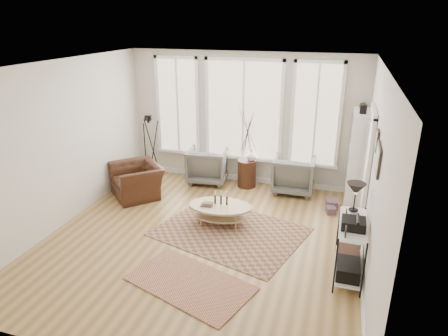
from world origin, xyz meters
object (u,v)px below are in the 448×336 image
(low_shelf, at_px, (350,243))
(accent_chair, at_px, (137,180))
(armchair_left, at_px, (208,165))
(coffee_table, at_px, (220,209))
(side_table, at_px, (247,151))
(armchair_right, at_px, (294,174))
(bookcase, at_px, (357,159))

(low_shelf, xyz_separation_m, accent_chair, (-4.30, 1.57, -0.17))
(low_shelf, height_order, accent_chair, low_shelf)
(armchair_left, distance_m, accent_chair, 1.66)
(coffee_table, distance_m, accent_chair, 2.14)
(armchair_left, xyz_separation_m, side_table, (0.92, -0.02, 0.43))
(armchair_left, xyz_separation_m, armchair_right, (1.95, 0.00, -0.00))
(coffee_table, height_order, armchair_left, armchair_left)
(bookcase, xyz_separation_m, accent_chair, (-4.36, -0.95, -0.61))
(bookcase, relative_size, armchair_right, 2.34)
(coffee_table, xyz_separation_m, side_table, (0.05, 1.82, 0.54))
(side_table, bearing_deg, accent_chair, -151.11)
(bookcase, bearing_deg, armchair_right, 169.64)
(bookcase, xyz_separation_m, coffee_table, (-2.32, -1.61, -0.67))
(bookcase, height_order, accent_chair, bookcase)
(bookcase, distance_m, accent_chair, 4.50)
(coffee_table, bearing_deg, side_table, 88.27)
(armchair_left, relative_size, armchair_right, 1.00)
(armchair_left, bearing_deg, coffee_table, 108.74)
(armchair_left, height_order, side_table, side_table)
(coffee_table, relative_size, accent_chair, 1.16)
(side_table, xyz_separation_m, accent_chair, (-2.09, -1.16, -0.49))
(armchair_right, bearing_deg, armchair_left, -1.08)
(coffee_table, relative_size, armchair_right, 1.38)
(bookcase, xyz_separation_m, armchair_right, (-1.23, 0.22, -0.55))
(low_shelf, height_order, armchair_left, low_shelf)
(low_shelf, xyz_separation_m, coffee_table, (-2.26, 0.91, -0.23))
(low_shelf, bearing_deg, bookcase, 88.72)
(armchair_left, bearing_deg, low_shelf, 132.33)
(low_shelf, height_order, armchair_right, low_shelf)
(bookcase, height_order, coffee_table, bookcase)
(armchair_right, height_order, side_table, side_table)
(coffee_table, bearing_deg, armchair_right, 59.38)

